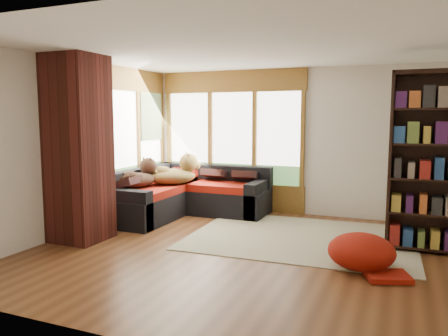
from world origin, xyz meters
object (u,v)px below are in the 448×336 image
Objects in this scene: brick_chimney at (79,149)px; dog_tan at (176,172)px; dog_brindle at (140,176)px; bookshelf at (430,163)px; area_rug at (301,237)px; pouf at (361,251)px; sectional_sofa at (178,197)px.

dog_tan is at bearing 74.62° from brick_chimney.
dog_brindle is at bearing -168.25° from dog_tan.
brick_chimney is at bearing -143.77° from dog_tan.
dog_brindle is at bearing 178.69° from bookshelf.
pouf reaches higher than area_rug.
brick_chimney is 3.42m from area_rug.
pouf is at bearing -27.35° from sectional_sofa.
pouf is at bearing -47.67° from area_rug.
brick_chimney reaches higher than dog_tan.
dog_brindle reaches higher than sectional_sofa.
pouf is (0.93, -1.02, 0.21)m from area_rug.
area_rug is at bearing 132.33° from pouf.
brick_chimney is at bearing -176.01° from pouf.
area_rug is at bearing 179.46° from bookshelf.
area_rug is (2.45, -0.76, -0.30)m from sectional_sofa.
pouf is 0.79× the size of dog_tan.
area_rug is at bearing 23.94° from brick_chimney.
brick_chimney is 1.48m from dog_brindle.
dog_brindle is at bearing 178.23° from area_rug.
pouf is (3.82, 0.27, -1.08)m from brick_chimney.
bookshelf is at bearing -0.54° from area_rug.
bookshelf is 2.77× the size of dog_brindle.
dog_tan is at bearing 153.99° from pouf.
pouf is 0.91× the size of dog_brindle.
dog_tan is at bearing 171.39° from bookshelf.
sectional_sofa is (0.45, 2.05, -1.00)m from brick_chimney.
pouf is at bearing -64.40° from dog_tan.
area_rug is 1.39m from pouf.
sectional_sofa is at bearing 77.71° from brick_chimney.
dog_brindle is (-0.35, -0.68, 0.44)m from sectional_sofa.
bookshelf is 2.41× the size of dog_tan.
pouf is 3.92m from dog_brindle.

